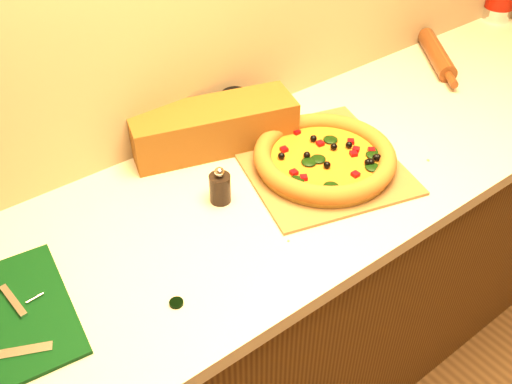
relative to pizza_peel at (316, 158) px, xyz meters
The scene contains 11 objects.
cabinet 0.51m from the pizza_peel, behind, with size 2.80×0.65×0.86m, color #41250D.
countertop 0.18m from the pizza_peel, behind, with size 2.84×0.68×0.04m, color beige.
pizza_peel is the anchor object (origin of this frame).
pizza 0.05m from the pizza_peel, 97.39° to the right, with size 0.37×0.37×0.05m.
cutting_board 0.84m from the pizza_peel, behind, with size 0.27×0.35×0.02m.
bottle_cap 0.59m from the pizza_peel, 160.59° to the right, with size 0.03×0.03×0.01m, color black.
pepper_grinder 0.30m from the pizza_peel, behind, with size 0.05×0.05×0.10m.
rolling_pin 0.73m from the pizza_peel, 13.75° to the left, with size 0.28×0.36×0.06m.
coffee_canister 1.23m from the pizza_peel, 12.57° to the left, with size 0.11×0.11×0.15m.
bread_bag 0.29m from the pizza_peel, 129.08° to the left, with size 0.45×0.15×0.12m, color brown.
dark_jar 0.27m from the pizza_peel, 108.97° to the left, with size 0.08×0.08×0.12m.
Camera 1 is at (-0.71, 0.56, 1.82)m, focal length 40.00 mm.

